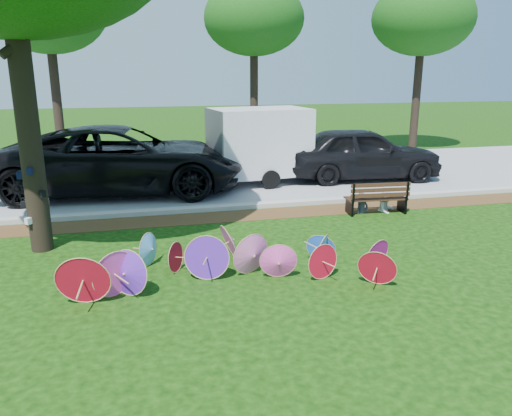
{
  "coord_description": "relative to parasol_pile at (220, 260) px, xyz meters",
  "views": [
    {
      "loc": [
        -1.8,
        -7.59,
        3.64
      ],
      "look_at": [
        0.5,
        2.0,
        0.9
      ],
      "focal_mm": 35.0,
      "sensor_mm": 36.0,
      "label": 1
    }
  ],
  "objects": [
    {
      "name": "park_bench",
      "position": [
        4.69,
        3.35,
        0.05
      ],
      "size": [
        1.67,
        0.73,
        0.85
      ],
      "primitive_type": null,
      "rotation": [
        0.0,
        0.0,
        -0.07
      ],
      "color": "black",
      "rests_on": "ground"
    },
    {
      "name": "ground",
      "position": [
        0.49,
        -0.61,
        -0.37
      ],
      "size": [
        90.0,
        90.0,
        0.0
      ],
      "primitive_type": "plane",
      "color": "black",
      "rests_on": "ground"
    },
    {
      "name": "parasol_pile",
      "position": [
        0.0,
        0.0,
        0.0
      ],
      "size": [
        5.96,
        2.58,
        0.89
      ],
      "color": "#FF49BE",
      "rests_on": "ground"
    },
    {
      "name": "mulch_strip",
      "position": [
        0.49,
        3.89,
        -0.37
      ],
      "size": [
        90.0,
        1.0,
        0.01
      ],
      "primitive_type": "cube",
      "color": "#472D16",
      "rests_on": "ground"
    },
    {
      "name": "person_left",
      "position": [
        4.34,
        3.4,
        0.15
      ],
      "size": [
        0.45,
        0.37,
        1.06
      ],
      "primitive_type": "imported",
      "rotation": [
        0.0,
        0.0,
        0.34
      ],
      "color": "#393B4F",
      "rests_on": "ground"
    },
    {
      "name": "black_van",
      "position": [
        -1.79,
        7.25,
        0.64
      ],
      "size": [
        7.59,
        4.07,
        2.03
      ],
      "primitive_type": "imported",
      "rotation": [
        0.0,
        0.0,
        1.47
      ],
      "color": "black",
      "rests_on": "ground"
    },
    {
      "name": "dark_pickup",
      "position": [
        6.12,
        7.33,
        0.52
      ],
      "size": [
        5.44,
        2.63,
        1.79
      ],
      "primitive_type": "imported",
      "rotation": [
        0.0,
        0.0,
        1.47
      ],
      "color": "black",
      "rests_on": "ground"
    },
    {
      "name": "cargo_trailer",
      "position": [
        2.6,
        7.59,
        1.0
      ],
      "size": [
        3.28,
        2.31,
        2.74
      ],
      "primitive_type": "cube",
      "rotation": [
        0.0,
        0.0,
        0.13
      ],
      "color": "silver",
      "rests_on": "ground"
    },
    {
      "name": "street",
      "position": [
        0.49,
        8.74,
        -0.37
      ],
      "size": [
        90.0,
        8.0,
        0.01
      ],
      "primitive_type": "cube",
      "color": "gray",
      "rests_on": "ground"
    },
    {
      "name": "curb",
      "position": [
        0.49,
        4.59,
        -0.31
      ],
      "size": [
        90.0,
        0.3,
        0.12
      ],
      "primitive_type": "cube",
      "color": "#B7B5AD",
      "rests_on": "ground"
    },
    {
      "name": "bg_trees",
      "position": [
        3.61,
        13.32,
        5.39
      ],
      "size": [
        19.77,
        6.26,
        7.4
      ],
      "color": "black",
      "rests_on": "ground"
    },
    {
      "name": "person_right",
      "position": [
        5.04,
        3.4,
        0.18
      ],
      "size": [
        0.64,
        0.56,
        1.11
      ],
      "primitive_type": "imported",
      "rotation": [
        0.0,
        0.0,
        0.29
      ],
      "color": "silver",
      "rests_on": "ground"
    }
  ]
}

